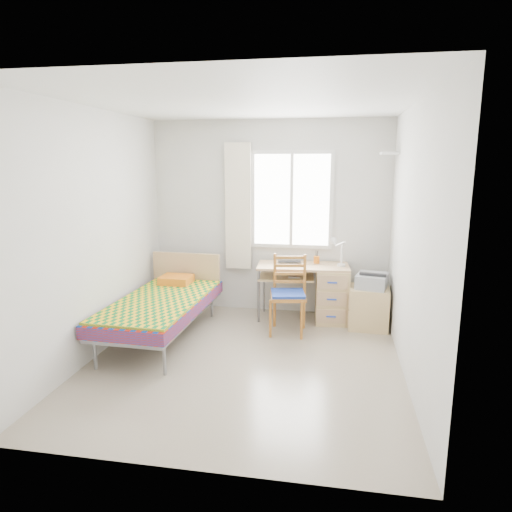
{
  "coord_description": "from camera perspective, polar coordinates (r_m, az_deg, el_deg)",
  "views": [
    {
      "loc": [
        0.88,
        -4.36,
        2.05
      ],
      "look_at": [
        0.02,
        0.55,
        1.02
      ],
      "focal_mm": 32.0,
      "sensor_mm": 36.0,
      "label": 1
    }
  ],
  "objects": [
    {
      "name": "wall_right",
      "position": [
        4.49,
        18.97,
        1.43
      ],
      "size": [
        0.0,
        3.5,
        3.5
      ],
      "primitive_type": "plane",
      "rotation": [
        1.57,
        0.0,
        -1.57
      ],
      "color": "silver",
      "rests_on": "ground"
    },
    {
      "name": "wall_back",
      "position": [
        6.22,
        1.7,
        4.77
      ],
      "size": [
        3.2,
        0.0,
        3.2
      ],
      "primitive_type": "plane",
      "rotation": [
        1.57,
        0.0,
        0.0
      ],
      "color": "silver",
      "rests_on": "ground"
    },
    {
      "name": "task_lamp",
      "position": [
        5.79,
        10.09,
        0.93
      ],
      "size": [
        0.22,
        0.32,
        0.4
      ],
      "rotation": [
        0.0,
        0.0,
        -0.11
      ],
      "color": "white",
      "rests_on": "desk"
    },
    {
      "name": "chair",
      "position": [
        5.55,
        4.14,
        -4.19
      ],
      "size": [
        0.48,
        0.48,
        0.95
      ],
      "rotation": [
        0.0,
        0.0,
        0.18
      ],
      "color": "#99591D",
      "rests_on": "floor"
    },
    {
      "name": "bed",
      "position": [
        5.5,
        -11.53,
        -5.86
      ],
      "size": [
        0.99,
        1.99,
        0.85
      ],
      "rotation": [
        0.0,
        0.0,
        -0.04
      ],
      "color": "gray",
      "rests_on": "floor"
    },
    {
      "name": "floating_shelf",
      "position": [
        5.8,
        16.31,
        12.23
      ],
      "size": [
        0.2,
        0.32,
        0.03
      ],
      "primitive_type": "cube",
      "color": "white",
      "rests_on": "wall_right"
    },
    {
      "name": "cabinet",
      "position": [
        5.9,
        13.88,
        -6.29
      ],
      "size": [
        0.5,
        0.45,
        0.52
      ],
      "rotation": [
        0.0,
        0.0,
        -0.04
      ],
      "color": "tan",
      "rests_on": "floor"
    },
    {
      "name": "floor",
      "position": [
        4.9,
        -1.42,
        -13.03
      ],
      "size": [
        3.5,
        3.5,
        0.0
      ],
      "primitive_type": "plane",
      "color": "#BCAD93",
      "rests_on": "ground"
    },
    {
      "name": "desk",
      "position": [
        6.02,
        8.79,
        -4.34
      ],
      "size": [
        1.21,
        0.62,
        0.73
      ],
      "rotation": [
        0.0,
        0.0,
        0.07
      ],
      "color": "tan",
      "rests_on": "floor"
    },
    {
      "name": "printer",
      "position": [
        5.83,
        14.3,
        -2.96
      ],
      "size": [
        0.44,
        0.48,
        0.18
      ],
      "rotation": [
        0.0,
        0.0,
        -0.23
      ],
      "color": "#AEB1B6",
      "rests_on": "cabinet"
    },
    {
      "name": "ceiling",
      "position": [
        4.49,
        -1.6,
        18.73
      ],
      "size": [
        3.5,
        3.5,
        0.0
      ],
      "primitive_type": "plane",
      "rotation": [
        3.14,
        0.0,
        0.0
      ],
      "color": "white",
      "rests_on": "wall_back"
    },
    {
      "name": "laptop",
      "position": [
        6.01,
        4.23,
        -0.86
      ],
      "size": [
        0.32,
        0.23,
        0.02
      ],
      "primitive_type": "imported",
      "rotation": [
        0.0,
        0.0,
        0.15
      ],
      "color": "black",
      "rests_on": "desk"
    },
    {
      "name": "window",
      "position": [
        6.14,
        4.47,
        6.99
      ],
      "size": [
        1.1,
        0.04,
        1.3
      ],
      "color": "white",
      "rests_on": "wall_back"
    },
    {
      "name": "curtain",
      "position": [
        6.21,
        -2.25,
        6.15
      ],
      "size": [
        0.35,
        0.05,
        1.7
      ],
      "primitive_type": "cube",
      "color": "white",
      "rests_on": "wall_back"
    },
    {
      "name": "wall_left",
      "position": [
        5.08,
        -19.51,
        2.53
      ],
      "size": [
        0.0,
        3.5,
        3.5
      ],
      "primitive_type": "plane",
      "rotation": [
        1.57,
        0.0,
        1.57
      ],
      "color": "silver",
      "rests_on": "ground"
    },
    {
      "name": "book",
      "position": [
        5.97,
        4.06,
        -2.5
      ],
      "size": [
        0.17,
        0.22,
        0.02
      ],
      "primitive_type": "imported",
      "rotation": [
        0.0,
        0.0,
        0.07
      ],
      "color": "gray",
      "rests_on": "desk"
    },
    {
      "name": "pen_cup",
      "position": [
        6.06,
        7.58,
        -0.47
      ],
      "size": [
        0.09,
        0.09,
        0.1
      ],
      "primitive_type": "cylinder",
      "rotation": [
        0.0,
        0.0,
        0.25
      ],
      "color": "orange",
      "rests_on": "desk"
    }
  ]
}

